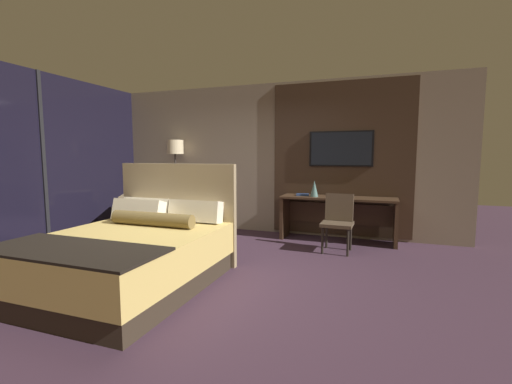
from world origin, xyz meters
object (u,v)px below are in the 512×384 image
Objects in this scene: book at (303,195)px; floor_lamp at (175,154)px; bed at (131,254)px; tv at (341,149)px; desk at (338,211)px; desk_chair at (338,217)px; vase_tall at (314,189)px; armchair_by_window at (146,220)px.

floor_lamp is at bearing 178.58° from book.
bed is 1.95× the size of tv.
desk is at bearing 55.70° from bed.
floor_lamp is (-3.32, 0.69, 0.97)m from desk_chair.
desk_chair is (0.08, -0.65, -0.00)m from desk.
desk_chair is 0.96m from book.
desk_chair is 0.81m from vase_tall.
floor_lamp is (-1.28, 2.92, 1.13)m from bed.
desk is 2.19× the size of desk_chair.
book is at bearing 139.86° from desk_chair.
vase_tall is at bearing 132.79° from desk_chair.
desk is 1.08× the size of floor_lamp.
floor_lamp reaches higher than desk.
desk is at bearing 98.54° from desk_chair.
bed is at bearing -177.00° from armchair_by_window.
tv is 1.24× the size of desk_chair.
bed is 1.11× the size of desk.
vase_tall is (1.57, 2.77, 0.54)m from bed.
desk is 0.65m from desk_chair.
armchair_by_window is (-1.54, 2.27, -0.11)m from bed.
floor_lamp is at bearing 113.74° from bed.
tv reaches higher than book.
book is at bearing -158.22° from tv.
tv is 3.25m from floor_lamp.
book is (2.63, -0.07, -0.72)m from floor_lamp.
bed is 3.38m from floor_lamp.
tv is 0.85m from vase_tall.
bed is at bearing -122.40° from tv.
book is (1.35, 2.85, 0.41)m from bed.
desk is at bearing -111.34° from armchair_by_window.
floor_lamp is 2.73m from book.
tv is at bearing 57.60° from bed.
armchair_by_window is 4.37× the size of vase_tall.
desk_chair reaches higher than book.
book is (2.89, 0.58, 0.53)m from armchair_by_window.
desk_chair is at bearing -121.85° from armchair_by_window.
tv reaches higher than bed.
tv reaches higher than vase_tall.
armchair_by_window is (-3.51, -0.61, -0.27)m from desk.
desk is 0.66m from book.
book is (-0.22, 0.08, -0.12)m from vase_tall.
bed is 3.86m from tv.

